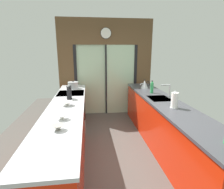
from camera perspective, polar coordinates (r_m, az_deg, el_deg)
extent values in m
cube|color=#4C4742|center=(3.92, 0.92, -14.70)|extent=(5.04, 7.60, 0.02)
cube|color=brown|center=(5.25, -2.01, 19.19)|extent=(2.64, 0.08, 0.70)
cube|color=#B2D1AD|center=(5.29, -6.45, 4.40)|extent=(0.80, 0.02, 2.00)
cube|color=#B2D1AD|center=(5.33, 2.64, 4.55)|extent=(0.80, 0.02, 2.00)
cube|color=black|center=(5.29, -11.23, 4.21)|extent=(0.08, 0.10, 2.00)
cube|color=black|center=(5.45, 7.18, 4.65)|extent=(0.08, 0.10, 2.00)
cube|color=black|center=(5.30, -1.89, 4.49)|extent=(0.04, 0.10, 2.00)
cube|color=brown|center=(5.31, -13.93, 4.10)|extent=(0.42, 0.08, 2.00)
cube|color=brown|center=(5.52, 9.70, 4.67)|extent=(0.42, 0.08, 2.00)
cylinder|color=white|center=(5.19, -1.94, 18.70)|extent=(0.28, 0.03, 0.28)
torus|color=black|center=(5.19, -1.94, 18.70)|extent=(0.30, 0.02, 0.30)
cube|color=red|center=(2.89, -15.09, -16.21)|extent=(0.58, 2.55, 0.88)
cube|color=red|center=(4.91, -11.88, -3.30)|extent=(0.58, 0.65, 0.88)
cube|color=#BCBCC1|center=(3.27, -14.22, -3.68)|extent=(0.62, 3.80, 0.04)
cube|color=red|center=(3.70, 15.95, -9.34)|extent=(0.58, 3.80, 0.88)
cube|color=#3D3D42|center=(3.54, 16.44, -2.48)|extent=(0.62, 3.80, 0.04)
cube|color=#B7BABC|center=(3.76, 14.64, -1.51)|extent=(0.40, 0.48, 0.05)
cylinder|color=#B7BABC|center=(3.80, 17.58, 1.00)|extent=(0.02, 0.02, 0.28)
cylinder|color=#B7BABC|center=(3.74, 16.48, 2.89)|extent=(0.18, 0.02, 0.02)
cube|color=#B7BABC|center=(4.31, -12.46, -5.73)|extent=(0.58, 0.60, 0.88)
cube|color=black|center=(4.28, -8.55, -5.13)|extent=(0.01, 0.48, 0.28)
cube|color=black|center=(4.18, -12.79, 0.28)|extent=(0.58, 0.60, 0.03)
cylinder|color=#B7BABC|center=(4.02, -8.67, -1.64)|extent=(0.02, 0.04, 0.04)
cylinder|color=#B7BABC|center=(4.19, -8.63, -0.99)|extent=(0.02, 0.04, 0.04)
cylinder|color=#B7BABC|center=(4.36, -8.60, -0.38)|extent=(0.02, 0.04, 0.04)
cylinder|color=gray|center=(2.32, -16.56, -10.59)|extent=(0.07, 0.07, 0.01)
cone|color=gray|center=(2.31, -16.62, -9.83)|extent=(0.16, 0.16, 0.06)
cylinder|color=silver|center=(2.64, -15.42, -7.47)|extent=(0.08, 0.08, 0.01)
cone|color=silver|center=(2.63, -15.47, -6.77)|extent=(0.17, 0.17, 0.06)
cylinder|color=silver|center=(3.25, -13.92, -3.34)|extent=(0.09, 0.09, 0.01)
cone|color=silver|center=(3.24, -13.96, -2.73)|extent=(0.20, 0.20, 0.06)
cube|color=black|center=(3.65, -13.28, 0.11)|extent=(0.08, 0.14, 0.19)
cylinder|color=black|center=(3.63, -13.95, 2.03)|extent=(0.02, 0.02, 0.08)
cylinder|color=black|center=(3.63, -13.66, 1.89)|extent=(0.02, 0.02, 0.06)
cylinder|color=black|center=(3.63, -13.38, 1.98)|extent=(0.02, 0.02, 0.07)
cylinder|color=black|center=(3.62, -13.10, 2.04)|extent=(0.02, 0.02, 0.08)
cylinder|color=black|center=(3.62, -12.82, 2.13)|extent=(0.02, 0.02, 0.09)
cylinder|color=#B7BABC|center=(4.64, -12.08, 2.81)|extent=(0.26, 0.26, 0.15)
cylinder|color=#B7BABC|center=(4.63, -12.14, 3.82)|extent=(0.26, 0.26, 0.01)
sphere|color=black|center=(4.62, -12.15, 4.01)|extent=(0.03, 0.03, 0.03)
cone|color=#B7BABC|center=(4.65, 10.17, 3.19)|extent=(0.19, 0.19, 0.20)
sphere|color=black|center=(4.63, 10.23, 4.54)|extent=(0.03, 0.03, 0.03)
cylinder|color=#B7BABC|center=(4.62, 9.19, 3.29)|extent=(0.08, 0.02, 0.07)
torus|color=black|center=(4.67, 11.20, 3.32)|extent=(0.12, 0.01, 0.12)
cylinder|color=#339E56|center=(4.14, 12.42, 2.00)|extent=(0.07, 0.07, 0.23)
cylinder|color=#339E56|center=(4.12, 12.51, 3.84)|extent=(0.03, 0.03, 0.04)
cylinder|color=black|center=(4.11, 12.53, 4.18)|extent=(0.04, 0.04, 0.01)
cylinder|color=#B7BABC|center=(3.20, 18.87, -3.94)|extent=(0.13, 0.13, 0.01)
cylinder|color=white|center=(3.16, 19.05, -1.66)|extent=(0.11, 0.11, 0.25)
sphere|color=#B7BABC|center=(3.13, 19.25, 0.83)|extent=(0.03, 0.03, 0.03)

